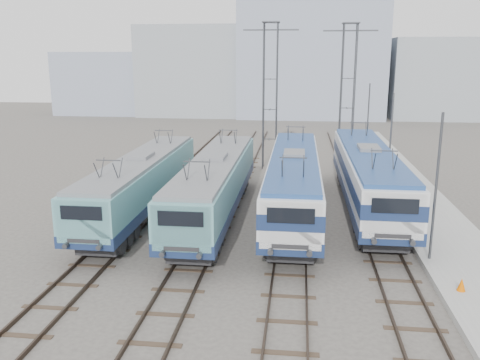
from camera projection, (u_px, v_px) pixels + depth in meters
name	position (u px, v px, depth m)	size (l,w,h in m)	color
ground	(238.00, 273.00, 22.41)	(160.00, 160.00, 0.00)	#514C47
platform	(433.00, 222.00, 28.93)	(4.00, 70.00, 0.30)	#9E9E99
locomotive_far_left	(141.00, 181.00, 30.11)	(2.72, 17.17, 3.23)	navy
locomotive_center_left	(215.00, 183.00, 29.32)	(2.80, 17.67, 3.32)	navy
locomotive_center_right	(294.00, 179.00, 29.75)	(2.89, 18.25, 3.43)	navy
locomotive_far_right	(368.00, 173.00, 31.10)	(2.95, 18.64, 3.50)	navy
catenary_tower_west	(270.00, 90.00, 42.06)	(4.50, 1.20, 12.00)	#3F4247
catenary_tower_east	(348.00, 89.00, 43.25)	(4.50, 1.20, 12.00)	#3F4247
mast_front	(436.00, 191.00, 22.53)	(0.12, 0.12, 7.00)	#3F4247
mast_mid	(390.00, 145.00, 34.11)	(0.12, 0.12, 7.00)	#3F4247
mast_rear	(368.00, 123.00, 45.68)	(0.12, 0.12, 7.00)	#3F4247
safety_cone	(462.00, 285.00, 20.02)	(0.34, 0.34, 0.52)	#E66100
building_west	(199.00, 71.00, 82.16)	(18.00, 12.00, 14.00)	#949CA4
building_center	(311.00, 58.00, 79.63)	(22.00, 14.00, 18.00)	#929DB4
building_east	(441.00, 79.00, 78.07)	(16.00, 12.00, 12.00)	#949CA4
building_far_west	(104.00, 83.00, 84.45)	(14.00, 10.00, 10.00)	#929DB4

